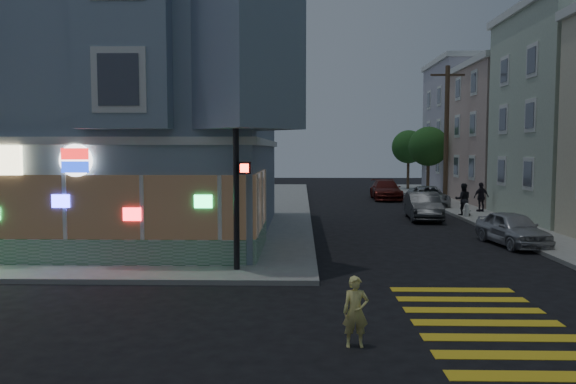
{
  "coord_description": "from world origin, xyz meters",
  "views": [
    {
      "loc": [
        2.5,
        -13.13,
        3.75
      ],
      "look_at": [
        2.07,
        5.05,
        2.35
      ],
      "focal_mm": 35.0,
      "sensor_mm": 36.0,
      "label": 1
    }
  ],
  "objects_px": {
    "running_child": "(356,312)",
    "fire_hydrant": "(467,210)",
    "street_tree_far": "(408,147)",
    "pedestrian_a": "(463,199)",
    "traffic_signal": "(236,144)",
    "utility_pole": "(446,133)",
    "parked_car_a": "(512,229)",
    "pedestrian_b": "(481,197)",
    "parked_car_d": "(428,197)",
    "parked_car_b": "(423,206)",
    "street_tree_near": "(428,147)",
    "parked_car_c": "(386,190)"
  },
  "relations": [
    {
      "from": "pedestrian_b",
      "to": "parked_car_d",
      "type": "relative_size",
      "value": 0.35
    },
    {
      "from": "parked_car_c",
      "to": "traffic_signal",
      "type": "height_order",
      "value": "traffic_signal"
    },
    {
      "from": "parked_car_b",
      "to": "traffic_signal",
      "type": "relative_size",
      "value": 0.8
    },
    {
      "from": "pedestrian_a",
      "to": "parked_car_a",
      "type": "distance_m",
      "value": 8.84
    },
    {
      "from": "parked_car_d",
      "to": "fire_hydrant",
      "type": "xyz_separation_m",
      "value": [
        0.6,
        -6.5,
        -0.13
      ]
    },
    {
      "from": "utility_pole",
      "to": "parked_car_a",
      "type": "height_order",
      "value": "utility_pole"
    },
    {
      "from": "pedestrian_b",
      "to": "street_tree_near",
      "type": "bearing_deg",
      "value": -106.36
    },
    {
      "from": "street_tree_far",
      "to": "parked_car_d",
      "type": "bearing_deg",
      "value": -95.8
    },
    {
      "from": "pedestrian_b",
      "to": "parked_car_d",
      "type": "bearing_deg",
      "value": -81.15
    },
    {
      "from": "utility_pole",
      "to": "parked_car_a",
      "type": "bearing_deg",
      "value": -94.84
    },
    {
      "from": "street_tree_far",
      "to": "parked_car_b",
      "type": "bearing_deg",
      "value": -98.61
    },
    {
      "from": "fire_hydrant",
      "to": "running_child",
      "type": "bearing_deg",
      "value": -111.8
    },
    {
      "from": "street_tree_near",
      "to": "running_child",
      "type": "distance_m",
      "value": 33.99
    },
    {
      "from": "parked_car_a",
      "to": "parked_car_d",
      "type": "height_order",
      "value": "parked_car_d"
    },
    {
      "from": "street_tree_far",
      "to": "pedestrian_a",
      "type": "xyz_separation_m",
      "value": [
        -0.9,
        -20.54,
        -2.92
      ]
    },
    {
      "from": "street_tree_near",
      "to": "fire_hydrant",
      "type": "bearing_deg",
      "value": -93.88
    },
    {
      "from": "utility_pole",
      "to": "parked_car_b",
      "type": "bearing_deg",
      "value": -112.31
    },
    {
      "from": "parked_car_a",
      "to": "traffic_signal",
      "type": "bearing_deg",
      "value": -159.48
    },
    {
      "from": "pedestrian_a",
      "to": "fire_hydrant",
      "type": "relative_size",
      "value": 2.35
    },
    {
      "from": "street_tree_far",
      "to": "traffic_signal",
      "type": "distance_m",
      "value": 36.61
    },
    {
      "from": "parked_car_a",
      "to": "parked_car_b",
      "type": "relative_size",
      "value": 0.88
    },
    {
      "from": "street_tree_far",
      "to": "pedestrian_b",
      "type": "height_order",
      "value": "street_tree_far"
    },
    {
      "from": "utility_pole",
      "to": "parked_car_a",
      "type": "xyz_separation_m",
      "value": [
        -1.3,
        -15.35,
        -4.13
      ]
    },
    {
      "from": "parked_car_b",
      "to": "running_child",
      "type": "bearing_deg",
      "value": -102.07
    },
    {
      "from": "street_tree_near",
      "to": "parked_car_d",
      "type": "bearing_deg",
      "value": -102.48
    },
    {
      "from": "utility_pole",
      "to": "street_tree_near",
      "type": "relative_size",
      "value": 1.7
    },
    {
      "from": "utility_pole",
      "to": "parked_car_a",
      "type": "relative_size",
      "value": 2.31
    },
    {
      "from": "street_tree_near",
      "to": "pedestrian_b",
      "type": "distance_m",
      "value": 11.14
    },
    {
      "from": "running_child",
      "to": "utility_pole",
      "type": "bearing_deg",
      "value": 69.78
    },
    {
      "from": "fire_hydrant",
      "to": "utility_pole",
      "type": "bearing_deg",
      "value": 84.51
    },
    {
      "from": "street_tree_near",
      "to": "street_tree_far",
      "type": "height_order",
      "value": "same"
    },
    {
      "from": "street_tree_near",
      "to": "running_child",
      "type": "xyz_separation_m",
      "value": [
        -8.67,
        -32.71,
        -3.26
      ]
    },
    {
      "from": "parked_car_b",
      "to": "pedestrian_b",
      "type": "bearing_deg",
      "value": 38.17
    },
    {
      "from": "running_child",
      "to": "fire_hydrant",
      "type": "height_order",
      "value": "running_child"
    },
    {
      "from": "street_tree_far",
      "to": "traffic_signal",
      "type": "bearing_deg",
      "value": -108.49
    },
    {
      "from": "pedestrian_a",
      "to": "traffic_signal",
      "type": "distance_m",
      "value": 18.0
    },
    {
      "from": "running_child",
      "to": "parked_car_a",
      "type": "bearing_deg",
      "value": 55.1
    },
    {
      "from": "street_tree_far",
      "to": "parked_car_c",
      "type": "distance_m",
      "value": 10.67
    },
    {
      "from": "pedestrian_a",
      "to": "parked_car_a",
      "type": "relative_size",
      "value": 0.45
    },
    {
      "from": "street_tree_near",
      "to": "parked_car_b",
      "type": "distance_m",
      "value": 14.17
    },
    {
      "from": "running_child",
      "to": "street_tree_near",
      "type": "bearing_deg",
      "value": 72.53
    },
    {
      "from": "parked_car_c",
      "to": "traffic_signal",
      "type": "bearing_deg",
      "value": -106.54
    },
    {
      "from": "running_child",
      "to": "traffic_signal",
      "type": "height_order",
      "value": "traffic_signal"
    },
    {
      "from": "running_child",
      "to": "parked_car_b",
      "type": "height_order",
      "value": "parked_car_b"
    },
    {
      "from": "pedestrian_b",
      "to": "traffic_signal",
      "type": "xyz_separation_m",
      "value": [
        -12.28,
        -15.99,
        2.9
      ]
    },
    {
      "from": "street_tree_far",
      "to": "pedestrian_a",
      "type": "distance_m",
      "value": 20.77
    },
    {
      "from": "pedestrian_b",
      "to": "fire_hydrant",
      "type": "distance_m",
      "value": 3.03
    },
    {
      "from": "fire_hydrant",
      "to": "pedestrian_b",
      "type": "bearing_deg",
      "value": 58.51
    },
    {
      "from": "pedestrian_b",
      "to": "parked_car_c",
      "type": "xyz_separation_m",
      "value": [
        -4.1,
        9.14,
        -0.27
      ]
    },
    {
      "from": "utility_pole",
      "to": "fire_hydrant",
      "type": "xyz_separation_m",
      "value": [
        -0.7,
        -7.28,
        -4.26
      ]
    }
  ]
}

